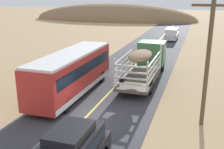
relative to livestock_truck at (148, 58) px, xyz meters
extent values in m
plane|color=tan|center=(-1.95, -9.77, -1.79)|extent=(240.00, 240.00, 0.00)
cube|color=#38383D|center=(-1.95, -9.77, -1.78)|extent=(8.00, 120.00, 0.02)
cube|color=#D8CC4C|center=(-1.95, -9.77, -1.77)|extent=(0.16, 117.60, 0.00)
cube|color=black|center=(-0.20, -15.41, -0.24)|extent=(1.75, 3.59, 0.80)
cube|color=#192333|center=(-0.20, -15.41, -0.22)|extent=(1.79, 3.22, 0.44)
cube|color=black|center=(-0.20, -15.36, 0.34)|extent=(1.43, 2.07, 0.36)
cylinder|color=black|center=(-1.02, -13.84, -1.39)|extent=(0.26, 0.76, 0.76)
cube|color=#3F7F4C|center=(0.00, 2.16, 0.03)|extent=(2.50, 2.20, 2.20)
cube|color=#192333|center=(0.00, 2.16, 0.48)|extent=(2.53, 1.54, 0.70)
cube|color=brown|center=(0.00, -3.24, -1.07)|extent=(2.50, 6.40, 0.24)
cylinder|color=silver|center=(-1.19, -0.10, 0.15)|extent=(0.12, 0.12, 2.20)
cylinder|color=silver|center=(1.19, -0.10, 0.15)|extent=(0.12, 0.12, 2.20)
cylinder|color=silver|center=(-1.19, -6.38, 0.15)|extent=(0.12, 0.12, 2.20)
cylinder|color=silver|center=(1.19, -6.38, 0.15)|extent=(0.12, 0.12, 2.20)
cube|color=silver|center=(-1.21, -3.24, -0.51)|extent=(0.08, 6.30, 0.12)
cube|color=silver|center=(1.21, -3.24, -0.51)|extent=(0.08, 6.30, 0.12)
cube|color=silver|center=(0.00, -6.40, -0.51)|extent=(2.40, 0.08, 0.12)
cube|color=silver|center=(-1.21, -3.24, -0.07)|extent=(0.08, 6.30, 0.12)
cube|color=silver|center=(1.21, -3.24, -0.07)|extent=(0.08, 6.30, 0.12)
cube|color=silver|center=(0.00, -6.40, -0.07)|extent=(2.40, 0.08, 0.12)
cube|color=silver|center=(-1.21, -3.24, 0.37)|extent=(0.08, 6.30, 0.12)
cube|color=silver|center=(1.21, -3.24, 0.37)|extent=(0.08, 6.30, 0.12)
cube|color=silver|center=(0.00, -6.40, 0.37)|extent=(2.40, 0.08, 0.12)
cube|color=silver|center=(-1.21, -3.24, 0.81)|extent=(0.08, 6.30, 0.12)
cube|color=silver|center=(1.21, -3.24, 0.81)|extent=(0.08, 6.30, 0.12)
cube|color=silver|center=(0.00, -6.40, 0.81)|extent=(2.40, 0.08, 0.12)
ellipsoid|color=#8C6B4C|center=(0.00, -3.24, 0.90)|extent=(1.75, 3.84, 0.70)
cylinder|color=black|center=(-1.09, 2.16, -1.22)|extent=(0.32, 1.10, 1.10)
cylinder|color=black|center=(1.09, 2.16, -1.22)|extent=(0.32, 1.10, 1.10)
cylinder|color=black|center=(-1.09, -4.52, -1.22)|extent=(0.32, 1.10, 1.10)
cylinder|color=black|center=(1.09, -4.52, -1.22)|extent=(0.32, 1.10, 1.10)
cube|color=red|center=(-4.56, -6.22, -0.07)|extent=(2.50, 10.00, 2.70)
cube|color=white|center=(-4.56, -6.22, 1.36)|extent=(2.45, 9.80, 0.16)
cube|color=#192333|center=(-4.56, -6.22, 0.40)|extent=(2.54, 9.20, 0.80)
cube|color=silver|center=(-4.56, -6.22, -1.22)|extent=(2.53, 9.80, 0.36)
cylinder|color=black|center=(-5.66, -2.97, -1.27)|extent=(0.30, 1.00, 1.00)
cylinder|color=black|center=(-3.46, -2.97, -1.27)|extent=(0.30, 1.00, 1.00)
cylinder|color=black|center=(-5.66, -9.47, -1.27)|extent=(0.30, 1.00, 1.00)
cylinder|color=black|center=(-3.46, -9.47, -1.27)|extent=(0.30, 1.00, 1.00)
cube|color=silver|center=(-0.08, 21.50, -1.09)|extent=(1.90, 4.60, 0.90)
cube|color=silver|center=(-0.08, 21.35, -0.24)|extent=(1.75, 3.59, 0.80)
cube|color=#192333|center=(-0.08, 21.35, -0.22)|extent=(1.79, 3.22, 0.44)
cube|color=silver|center=(-0.08, 19.28, -1.42)|extent=(1.86, 0.20, 0.24)
cube|color=red|center=(-0.91, 19.22, -0.91)|extent=(0.16, 0.06, 0.14)
cube|color=red|center=(0.75, 19.22, -0.91)|extent=(0.16, 0.06, 0.14)
cylinder|color=black|center=(-0.90, 22.93, -1.39)|extent=(0.26, 0.76, 0.76)
cylinder|color=black|center=(0.74, 22.93, -1.39)|extent=(0.26, 0.76, 0.76)
cylinder|color=black|center=(-0.90, 20.07, -1.39)|extent=(0.26, 0.76, 0.76)
cylinder|color=black|center=(0.74, 20.07, -1.39)|extent=(0.26, 0.76, 0.76)
cylinder|color=brown|center=(4.91, -8.56, 1.93)|extent=(0.24, 0.24, 7.44)
cube|color=brown|center=(4.91, -8.56, 5.05)|extent=(2.20, 0.14, 0.14)
ellipsoid|color=olive|center=(-20.26, 52.09, -1.79)|extent=(48.11, 16.73, 9.33)
camera|label=1|loc=(4.37, -24.03, 5.65)|focal=43.59mm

